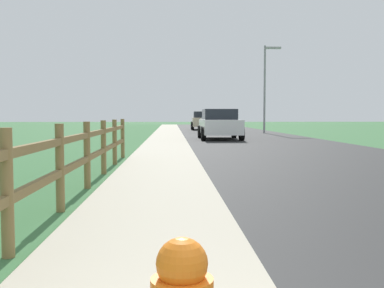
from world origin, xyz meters
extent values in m
plane|color=#396C3C|center=(0.00, 25.00, 0.00)|extent=(120.00, 120.00, 0.00)
cube|color=#2E2E2E|center=(3.50, 27.00, 0.00)|extent=(7.00, 66.00, 0.01)
cube|color=#B7AE98|center=(-3.00, 27.00, 0.00)|extent=(6.00, 66.00, 0.01)
cube|color=#396C3C|center=(-4.50, 27.00, 0.01)|extent=(5.00, 66.00, 0.00)
cylinder|color=orange|center=(-0.71, 0.54, 0.53)|extent=(0.27, 0.27, 0.03)
sphere|color=orange|center=(-0.71, 0.54, 0.61)|extent=(0.22, 0.22, 0.22)
cube|color=#CB6115|center=(-0.71, 0.54, 0.68)|extent=(0.04, 0.04, 0.04)
cylinder|color=olive|center=(-2.16, 2.62, 0.56)|extent=(0.11, 0.11, 1.13)
cylinder|color=olive|center=(-2.16, 4.49, 0.56)|extent=(0.11, 0.11, 1.13)
cylinder|color=olive|center=(-2.16, 6.37, 0.56)|extent=(0.11, 0.11, 1.13)
cylinder|color=olive|center=(-2.16, 8.24, 0.56)|extent=(0.11, 0.11, 1.13)
cylinder|color=olive|center=(-2.16, 10.12, 0.56)|extent=(0.11, 0.11, 1.13)
cylinder|color=olive|center=(-2.16, 11.99, 0.56)|extent=(0.11, 0.11, 1.13)
cube|color=olive|center=(-2.16, 5.43, 0.51)|extent=(0.07, 13.13, 0.09)
cube|color=olive|center=(-2.16, 5.43, 0.90)|extent=(0.07, 13.13, 0.09)
cube|color=white|center=(1.75, 22.21, 0.65)|extent=(1.88, 4.52, 0.72)
cube|color=#1E232B|center=(1.75, 22.38, 1.28)|extent=(1.65, 2.24, 0.54)
cylinder|color=black|center=(0.82, 23.62, 0.34)|extent=(0.22, 0.68, 0.68)
cylinder|color=black|center=(2.68, 23.61, 0.34)|extent=(0.22, 0.68, 0.68)
cylinder|color=black|center=(0.81, 20.82, 0.34)|extent=(0.22, 0.68, 0.68)
cylinder|color=black|center=(2.67, 20.81, 0.34)|extent=(0.22, 0.68, 0.68)
cube|color=#B7BABF|center=(2.41, 30.89, 0.67)|extent=(1.88, 4.95, 0.75)
cube|color=#1E232B|center=(2.41, 30.84, 1.30)|extent=(1.64, 2.41, 0.51)
cylinder|color=black|center=(1.47, 32.41, 0.35)|extent=(0.22, 0.70, 0.70)
cylinder|color=black|center=(3.32, 32.42, 0.35)|extent=(0.22, 0.70, 0.70)
cylinder|color=black|center=(1.49, 29.35, 0.35)|extent=(0.22, 0.70, 0.70)
cylinder|color=black|center=(3.34, 29.36, 0.35)|extent=(0.22, 0.70, 0.70)
cube|color=#C6B793|center=(1.98, 38.02, 0.66)|extent=(1.93, 4.39, 0.74)
cube|color=#1E232B|center=(1.97, 37.90, 1.29)|extent=(1.65, 2.00, 0.52)
cylinder|color=black|center=(1.10, 39.39, 0.34)|extent=(0.24, 0.69, 0.68)
cylinder|color=black|center=(2.92, 39.35, 0.34)|extent=(0.24, 0.69, 0.68)
cylinder|color=black|center=(1.03, 36.70, 0.34)|extent=(0.24, 0.69, 0.68)
cylinder|color=black|center=(2.85, 36.65, 0.34)|extent=(0.24, 0.69, 0.68)
cylinder|color=gray|center=(5.67, 30.08, 2.99)|extent=(0.14, 0.14, 5.99)
cube|color=#999999|center=(6.22, 30.08, 5.84)|extent=(1.10, 0.20, 0.14)
camera|label=1|loc=(-0.75, -1.35, 1.23)|focal=42.96mm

